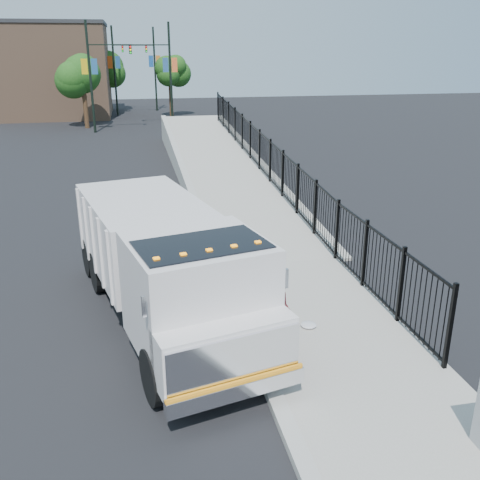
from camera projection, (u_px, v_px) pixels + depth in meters
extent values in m
plane|color=black|center=(249.00, 340.00, 11.90)|extent=(120.00, 120.00, 0.00)
cube|color=#9E998E|center=(368.00, 380.00, 10.40)|extent=(3.55, 12.00, 0.12)
cube|color=#ADAAA3|center=(272.00, 391.00, 10.03)|extent=(0.30, 12.00, 0.16)
cube|color=#9E998E|center=(223.00, 176.00, 27.04)|extent=(3.95, 24.06, 3.19)
cube|color=black|center=(270.00, 175.00, 23.32)|extent=(0.10, 28.00, 1.80)
cube|color=black|center=(163.00, 293.00, 12.86)|extent=(2.74, 7.35, 0.24)
cube|color=silver|center=(198.00, 292.00, 10.38)|extent=(3.00, 2.88, 2.15)
cube|color=silver|center=(226.00, 350.00, 9.42)|extent=(2.63, 1.32, 1.07)
cube|color=silver|center=(235.00, 361.00, 9.08)|extent=(2.42, 0.66, 0.91)
cube|color=silver|center=(237.00, 391.00, 9.19)|extent=(2.55, 0.79, 0.30)
cube|color=orange|center=(237.00, 383.00, 9.14)|extent=(2.52, 0.65, 0.06)
cube|color=black|center=(202.00, 267.00, 9.93)|extent=(2.62, 1.91, 0.91)
cube|color=silver|center=(145.00, 233.00, 13.68)|extent=(3.55, 4.98, 1.83)
cube|color=silver|center=(144.00, 306.00, 8.77)|extent=(0.08, 0.08, 0.38)
cube|color=silver|center=(286.00, 278.00, 9.83)|extent=(0.08, 0.08, 0.38)
cube|color=orange|center=(156.00, 259.00, 9.08)|extent=(0.12, 0.11, 0.06)
cube|color=orange|center=(183.00, 255.00, 9.27)|extent=(0.12, 0.11, 0.06)
cube|color=orange|center=(209.00, 251.00, 9.46)|extent=(0.12, 0.11, 0.06)
cube|color=orange|center=(234.00, 247.00, 9.65)|extent=(0.12, 0.11, 0.06)
cube|color=orange|center=(258.00, 243.00, 9.84)|extent=(0.12, 0.11, 0.06)
cylinder|color=black|center=(156.00, 376.00, 9.68)|extent=(0.58, 1.12, 1.07)
cylinder|color=black|center=(266.00, 349.00, 10.57)|extent=(0.58, 1.12, 1.07)
cylinder|color=black|center=(99.00, 272.00, 14.17)|extent=(0.58, 1.12, 1.07)
cylinder|color=black|center=(180.00, 259.00, 15.06)|extent=(0.58, 1.12, 1.07)
cylinder|color=black|center=(91.00, 257.00, 15.18)|extent=(0.58, 1.12, 1.07)
cylinder|color=black|center=(167.00, 245.00, 16.07)|extent=(0.58, 1.12, 1.07)
imported|color=maroon|center=(280.00, 317.00, 10.67)|extent=(0.54, 0.74, 1.90)
ellipsoid|color=silver|center=(309.00, 325.00, 12.23)|extent=(0.37, 0.37, 0.09)
cylinder|color=black|center=(90.00, 78.00, 39.38)|extent=(0.18, 0.18, 8.00)
cube|color=black|center=(110.00, 45.00, 38.89)|extent=(3.20, 0.08, 0.08)
cube|color=black|center=(130.00, 50.00, 39.28)|extent=(0.18, 0.22, 0.60)
cube|color=#205385|center=(94.00, 66.00, 39.17)|extent=(0.45, 0.04, 1.10)
cube|color=gold|center=(84.00, 67.00, 39.04)|extent=(0.45, 0.04, 1.10)
cylinder|color=black|center=(170.00, 75.00, 42.74)|extent=(0.18, 0.18, 8.00)
cube|color=black|center=(149.00, 45.00, 41.65)|extent=(3.20, 0.08, 0.08)
cube|color=black|center=(130.00, 50.00, 41.50)|extent=(0.18, 0.22, 0.60)
cube|color=orange|center=(174.00, 65.00, 42.53)|extent=(0.45, 0.04, 1.10)
cube|color=#244F83|center=(166.00, 65.00, 42.40)|extent=(0.45, 0.04, 1.10)
cylinder|color=black|center=(115.00, 71.00, 49.90)|extent=(0.18, 0.18, 8.00)
cube|color=black|center=(130.00, 45.00, 49.42)|extent=(3.20, 0.08, 0.08)
cube|color=black|center=(146.00, 49.00, 49.81)|extent=(0.18, 0.22, 0.60)
cube|color=navy|center=(118.00, 62.00, 49.70)|extent=(0.45, 0.04, 1.10)
cube|color=#ED5416|center=(110.00, 62.00, 49.57)|extent=(0.45, 0.04, 1.10)
cylinder|color=black|center=(155.00, 70.00, 53.42)|extent=(0.18, 0.18, 8.00)
cube|color=black|center=(137.00, 45.00, 52.34)|extent=(3.20, 0.08, 0.08)
cube|color=black|center=(123.00, 49.00, 52.19)|extent=(0.18, 0.22, 0.60)
cube|color=orange|center=(158.00, 61.00, 53.22)|extent=(0.45, 0.04, 1.10)
cube|color=#1A519A|center=(151.00, 61.00, 53.09)|extent=(0.45, 0.04, 1.10)
cylinder|color=#382314|center=(86.00, 108.00, 42.43)|extent=(0.36, 0.36, 3.20)
sphere|color=#194714|center=(82.00, 76.00, 41.61)|extent=(3.06, 3.06, 3.06)
cylinder|color=#382314|center=(171.00, 99.00, 49.35)|extent=(0.36, 0.36, 3.20)
sphere|color=#194714|center=(170.00, 72.00, 48.53)|extent=(2.18, 2.18, 2.18)
cylinder|color=#382314|center=(110.00, 94.00, 54.17)|extent=(0.36, 0.36, 3.20)
sphere|color=#194714|center=(108.00, 70.00, 53.35)|extent=(3.23, 3.23, 3.23)
cube|color=#8C664C|center=(53.00, 72.00, 49.41)|extent=(10.00, 10.00, 8.00)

